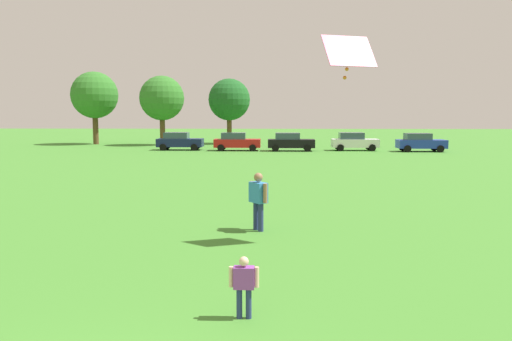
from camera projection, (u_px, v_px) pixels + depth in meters
name	position (u px, v px, depth m)	size (l,w,h in m)	color
ground_plane	(241.00, 164.00, 34.76)	(160.00, 160.00, 0.00)	#42842D
child_kite_flyer	(244.00, 282.00, 8.63)	(0.51, 0.20, 1.08)	navy
adult_bystander	(258.00, 196.00, 15.09)	(0.59, 0.69, 1.74)	navy
kite	(349.00, 53.00, 13.31)	(1.49, 1.04, 1.17)	#F24C8C
parked_car_navy_0	(179.00, 141.00, 48.33)	(4.30, 2.02, 1.68)	#141E4C
parked_car_red_1	(236.00, 141.00, 47.53)	(4.30, 2.02, 1.68)	red
parked_car_black_2	(290.00, 142.00, 47.10)	(4.30, 2.02, 1.68)	black
parked_car_white_3	(354.00, 141.00, 47.68)	(4.30, 2.02, 1.68)	white
parked_car_blue_4	(420.00, 142.00, 46.31)	(4.30, 2.02, 1.68)	#1E38AD
tree_far_left	(94.00, 95.00, 56.88)	(5.21, 5.21, 8.11)	brown
tree_center	(162.00, 98.00, 55.26)	(4.84, 4.84, 7.54)	brown
tree_far_right	(229.00, 100.00, 57.91)	(4.76, 4.76, 7.41)	brown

